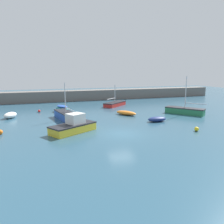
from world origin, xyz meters
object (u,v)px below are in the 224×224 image
object	(u,v)px
dinghy_near_pier	(157,119)
mooring_buoy_orange	(0,132)
sailboat_short_mast	(115,104)
mooring_buoy_red	(39,111)
mooring_buoy_yellow	(197,129)
sailboat_twin_hulled	(66,115)
rowboat_with_red_cover	(62,109)
motorboat_with_cabin	(74,126)
fishing_dinghy_green	(10,115)
rowboat_blue_near	(126,113)
sailboat_tall_mast	(185,111)

from	to	relation	value
dinghy_near_pier	mooring_buoy_orange	xyz separation A→B (m)	(-17.30, 0.14, -0.06)
sailboat_short_mast	mooring_buoy_red	distance (m)	12.99
dinghy_near_pier	mooring_buoy_yellow	world-z (taller)	dinghy_near_pier
sailboat_short_mast	mooring_buoy_orange	world-z (taller)	sailboat_short_mast
sailboat_twin_hulled	sailboat_short_mast	bearing A→B (deg)	-59.99
rowboat_with_red_cover	motorboat_with_cabin	size ratio (longest dim) A/B	0.64
motorboat_with_cabin	sailboat_short_mast	world-z (taller)	sailboat_short_mast
fishing_dinghy_green	sailboat_twin_hulled	size ratio (longest dim) A/B	0.41
dinghy_near_pier	mooring_buoy_yellow	distance (m)	5.42
dinghy_near_pier	mooring_buoy_orange	bearing A→B (deg)	1.90
rowboat_blue_near	fishing_dinghy_green	xyz separation A→B (m)	(-15.23, 3.01, 0.11)
sailboat_tall_mast	mooring_buoy_yellow	bearing A→B (deg)	112.94
sailboat_short_mast	mooring_buoy_yellow	distance (m)	18.60
mooring_buoy_red	mooring_buoy_orange	xyz separation A→B (m)	(-3.82, -11.22, 0.05)
rowboat_blue_near	sailboat_twin_hulled	bearing A→B (deg)	-122.70
sailboat_short_mast	mooring_buoy_red	world-z (taller)	sailboat_short_mast
mooring_buoy_orange	motorboat_with_cabin	bearing A→B (deg)	-11.95
mooring_buoy_orange	mooring_buoy_yellow	distance (m)	19.58
sailboat_short_mast	rowboat_blue_near	bearing A→B (deg)	-139.04
rowboat_with_red_cover	rowboat_blue_near	xyz separation A→B (m)	(8.24, -5.47, -0.21)
sailboat_tall_mast	mooring_buoy_orange	bearing A→B (deg)	60.17
mooring_buoy_red	mooring_buoy_orange	distance (m)	11.85
motorboat_with_cabin	rowboat_blue_near	world-z (taller)	motorboat_with_cabin
fishing_dinghy_green	mooring_buoy_orange	bearing A→B (deg)	28.33
motorboat_with_cabin	rowboat_blue_near	bearing A→B (deg)	-172.31
rowboat_blue_near	sailboat_short_mast	bearing A→B (deg)	137.20
rowboat_blue_near	mooring_buoy_orange	world-z (taller)	rowboat_blue_near
rowboat_with_red_cover	sailboat_tall_mast	bearing A→B (deg)	46.95
rowboat_with_red_cover	sailboat_twin_hulled	bearing A→B (deg)	-20.35
dinghy_near_pier	fishing_dinghy_green	distance (m)	18.97
mooring_buoy_red	mooring_buoy_yellow	world-z (taller)	mooring_buoy_yellow
sailboat_tall_mast	rowboat_with_red_cover	bearing A→B (deg)	28.57
rowboat_blue_near	mooring_buoy_yellow	bearing A→B (deg)	-15.34
sailboat_tall_mast	sailboat_short_mast	xyz separation A→B (m)	(-6.97, 10.29, -0.10)
rowboat_blue_near	mooring_buoy_yellow	size ratio (longest dim) A/B	7.12
dinghy_near_pier	rowboat_blue_near	distance (m)	5.46
rowboat_blue_near	fishing_dinghy_green	size ratio (longest dim) A/B	1.31
mooring_buoy_red	mooring_buoy_yellow	bearing A→B (deg)	-47.78
sailboat_tall_mast	mooring_buoy_yellow	distance (m)	9.48
motorboat_with_cabin	sailboat_tall_mast	size ratio (longest dim) A/B	0.94
rowboat_blue_near	mooring_buoy_red	bearing A→B (deg)	-152.26
sailboat_twin_hulled	rowboat_blue_near	bearing A→B (deg)	-99.43
sailboat_short_mast	rowboat_blue_near	xyz separation A→B (m)	(-1.28, -8.16, -0.09)
rowboat_with_red_cover	sailboat_tall_mast	size ratio (longest dim) A/B	0.60
rowboat_with_red_cover	sailboat_short_mast	size ratio (longest dim) A/B	0.65
motorboat_with_cabin	dinghy_near_pier	distance (m)	10.49
rowboat_with_red_cover	motorboat_with_cabin	distance (m)	11.91
motorboat_with_cabin	fishing_dinghy_green	distance (m)	11.60
fishing_dinghy_green	mooring_buoy_orange	size ratio (longest dim) A/B	5.20
mooring_buoy_red	sailboat_short_mast	bearing A→B (deg)	8.50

